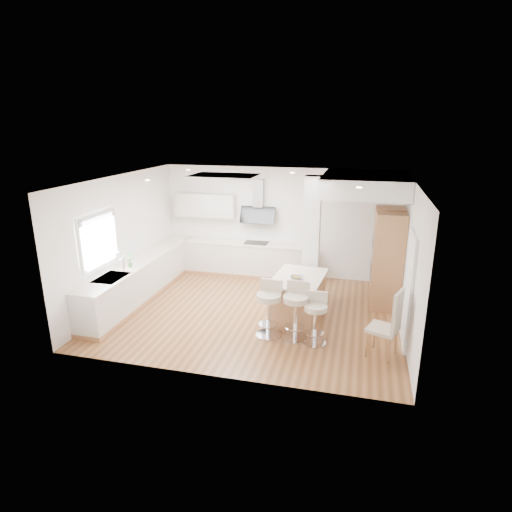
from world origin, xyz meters
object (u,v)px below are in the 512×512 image
(bar_stool_a, at_px, (269,306))
(bar_stool_b, at_px, (296,308))
(peninsula, at_px, (298,297))
(bar_stool_c, at_px, (315,316))
(dining_chair, at_px, (390,322))

(bar_stool_a, distance_m, bar_stool_b, 0.50)
(peninsula, bearing_deg, bar_stool_c, -59.60)
(peninsula, distance_m, bar_stool_c, 1.11)
(peninsula, xyz_separation_m, bar_stool_b, (0.10, -0.89, 0.16))
(dining_chair, bearing_deg, bar_stool_b, -170.64)
(bar_stool_b, xyz_separation_m, dining_chair, (1.64, -0.30, 0.05))
(peninsula, height_order, bar_stool_c, bar_stool_c)
(peninsula, height_order, bar_stool_b, bar_stool_b)
(peninsula, distance_m, bar_stool_a, 1.01)
(bar_stool_b, bearing_deg, peninsula, 101.05)
(peninsula, relative_size, bar_stool_a, 1.43)
(bar_stool_b, relative_size, bar_stool_c, 1.13)
(bar_stool_a, bearing_deg, bar_stool_c, -1.23)
(bar_stool_a, height_order, dining_chair, dining_chair)
(bar_stool_b, height_order, dining_chair, dining_chair)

